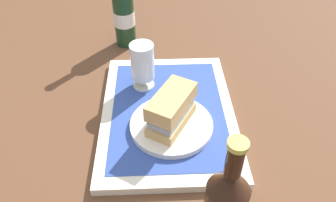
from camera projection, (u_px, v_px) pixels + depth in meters
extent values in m
plane|color=brown|center=(168.00, 116.00, 0.81)|extent=(3.00, 3.00, 0.00)
cube|color=beige|center=(168.00, 113.00, 0.81)|extent=(0.44, 0.32, 0.02)
cube|color=#2D4793|center=(168.00, 110.00, 0.80)|extent=(0.38, 0.27, 0.00)
cylinder|color=silver|center=(171.00, 125.00, 0.75)|extent=(0.19, 0.19, 0.01)
cube|color=tan|center=(171.00, 119.00, 0.74)|extent=(0.14, 0.12, 0.02)
cube|color=#9EA3A8|center=(172.00, 113.00, 0.73)|extent=(0.13, 0.11, 0.02)
cube|color=silver|center=(172.00, 109.00, 0.72)|extent=(0.12, 0.10, 0.01)
sphere|color=#47932D|center=(182.00, 92.00, 0.74)|extent=(0.04, 0.04, 0.04)
cube|color=tan|center=(172.00, 101.00, 0.70)|extent=(0.14, 0.12, 0.04)
cylinder|color=silver|center=(144.00, 85.00, 0.87)|extent=(0.06, 0.06, 0.01)
cylinder|color=silver|center=(144.00, 80.00, 0.86)|extent=(0.01, 0.01, 0.02)
cylinder|color=silver|center=(142.00, 61.00, 0.82)|extent=(0.06, 0.06, 0.09)
cylinder|color=gold|center=(143.00, 70.00, 0.84)|extent=(0.06, 0.06, 0.04)
cylinder|color=white|center=(142.00, 62.00, 0.82)|extent=(0.05, 0.05, 0.01)
cylinder|color=#19381E|center=(124.00, 20.00, 1.01)|extent=(0.06, 0.06, 0.17)
cylinder|color=silver|center=(124.00, 18.00, 1.01)|extent=(0.07, 0.07, 0.05)
cone|color=black|center=(230.00, 182.00, 0.45)|extent=(0.06, 0.06, 0.04)
cylinder|color=black|center=(235.00, 161.00, 0.42)|extent=(0.02, 0.02, 0.05)
cylinder|color=#BFB74C|center=(238.00, 144.00, 0.40)|extent=(0.03, 0.03, 0.01)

